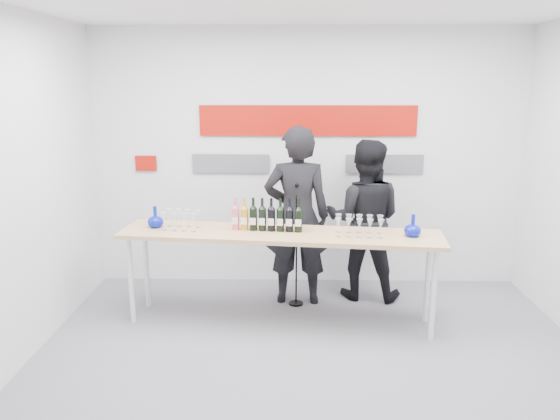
{
  "coord_description": "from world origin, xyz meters",
  "views": [
    {
      "loc": [
        -0.19,
        -4.36,
        2.41
      ],
      "look_at": [
        -0.3,
        0.9,
        1.15
      ],
      "focal_mm": 35.0,
      "sensor_mm": 36.0,
      "label": 1
    }
  ],
  "objects": [
    {
      "name": "glasses_right",
      "position": [
        0.47,
        0.71,
        1.04
      ],
      "size": [
        0.48,
        0.27,
        0.18
      ],
      "color": "silver",
      "rests_on": "tasting_table"
    },
    {
      "name": "glasses_left",
      "position": [
        -1.29,
        0.91,
        1.04
      ],
      "size": [
        0.38,
        0.26,
        0.18
      ],
      "color": "silver",
      "rests_on": "tasting_table"
    },
    {
      "name": "back_wall",
      "position": [
        0.0,
        2.0,
        1.5
      ],
      "size": [
        5.0,
        0.04,
        3.0
      ],
      "primitive_type": "cube",
      "color": "silver",
      "rests_on": "ground"
    },
    {
      "name": "presenter_left",
      "position": [
        -0.13,
        1.35,
        0.98
      ],
      "size": [
        0.72,
        0.47,
        1.95
      ],
      "primitive_type": "imported",
      "rotation": [
        0.0,
        0.0,
        3.13
      ],
      "color": "black",
      "rests_on": "ground"
    },
    {
      "name": "mic_stand",
      "position": [
        -0.13,
        1.25,
        0.41
      ],
      "size": [
        0.16,
        0.16,
        1.36
      ],
      "rotation": [
        0.0,
        0.0,
        -0.19
      ],
      "color": "black",
      "rests_on": "ground"
    },
    {
      "name": "decanter_right",
      "position": [
        0.97,
        0.68,
        1.06
      ],
      "size": [
        0.16,
        0.16,
        0.21
      ],
      "primitive_type": null,
      "color": "#0815A0",
      "rests_on": "tasting_table"
    },
    {
      "name": "tasting_table",
      "position": [
        -0.3,
        0.8,
        0.88
      ],
      "size": [
        3.21,
        0.98,
        0.95
      ],
      "rotation": [
        0.0,
        0.0,
        -0.11
      ],
      "color": "tan",
      "rests_on": "ground"
    },
    {
      "name": "wine_bottles",
      "position": [
        -0.43,
        0.86,
        1.11
      ],
      "size": [
        0.71,
        0.15,
        0.33
      ],
      "rotation": [
        0.0,
        0.0,
        -0.11
      ],
      "color": "#CC5966",
      "rests_on": "tasting_table"
    },
    {
      "name": "ground",
      "position": [
        0.0,
        0.0,
        0.0
      ],
      "size": [
        5.0,
        5.0,
        0.0
      ],
      "primitive_type": "plane",
      "color": "slate",
      "rests_on": "ground"
    },
    {
      "name": "decanter_left",
      "position": [
        -1.56,
        0.96,
        1.06
      ],
      "size": [
        0.16,
        0.16,
        0.21
      ],
      "primitive_type": null,
      "color": "#0815A0",
      "rests_on": "tasting_table"
    },
    {
      "name": "signage",
      "position": [
        -0.06,
        1.97,
        1.81
      ],
      "size": [
        3.38,
        0.02,
        0.79
      ],
      "color": "#A31007",
      "rests_on": "back_wall"
    },
    {
      "name": "presenter_right",
      "position": [
        0.62,
        1.51,
        0.89
      ],
      "size": [
        0.98,
        0.83,
        1.79
      ],
      "primitive_type": "imported",
      "rotation": [
        0.0,
        0.0,
        2.95
      ],
      "color": "black",
      "rests_on": "ground"
    }
  ]
}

